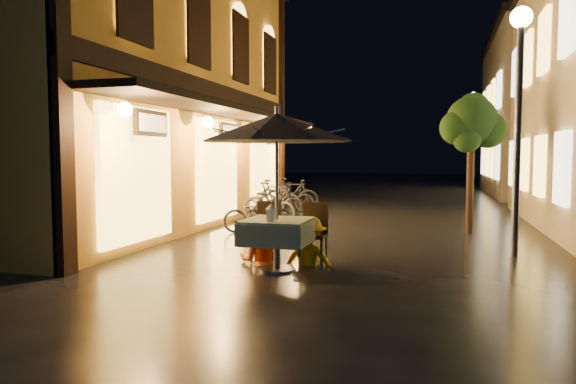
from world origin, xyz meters
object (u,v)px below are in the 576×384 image
(streetlamp_near, at_px, (519,86))
(bicycle_0, at_px, (258,214))
(person_orange, at_px, (261,215))
(person_yellow, at_px, (310,218))
(patio_umbrella, at_px, (277,128))
(table_lantern, at_px, (271,212))
(cafe_table, at_px, (277,232))

(streetlamp_near, height_order, bicycle_0, streetlamp_near)
(person_orange, distance_m, person_yellow, 0.79)
(patio_umbrella, xyz_separation_m, table_lantern, (0.00, -0.27, -1.23))
(streetlamp_near, xyz_separation_m, person_orange, (-4.02, -1.73, -2.15))
(person_orange, bearing_deg, patio_umbrella, 124.52)
(person_yellow, xyz_separation_m, bicycle_0, (-1.93, 3.00, -0.33))
(bicycle_0, bearing_deg, cafe_table, 178.75)
(table_lantern, distance_m, person_yellow, 0.94)
(person_orange, bearing_deg, streetlamp_near, -162.11)
(bicycle_0, bearing_deg, table_lantern, 177.28)
(patio_umbrella, bearing_deg, table_lantern, -90.00)
(streetlamp_near, relative_size, bicycle_0, 2.68)
(person_orange, xyz_separation_m, person_yellow, (0.78, 0.09, -0.02))
(table_lantern, bearing_deg, patio_umbrella, 90.00)
(cafe_table, bearing_deg, patio_umbrella, 0.00)
(cafe_table, bearing_deg, bicycle_0, 113.64)
(cafe_table, relative_size, bicycle_0, 0.63)
(streetlamp_near, height_order, person_yellow, streetlamp_near)
(person_orange, bearing_deg, cafe_table, 124.52)
(cafe_table, bearing_deg, table_lantern, -90.00)
(person_yellow, bearing_deg, cafe_table, 58.68)
(streetlamp_near, height_order, cafe_table, streetlamp_near)
(streetlamp_near, xyz_separation_m, cafe_table, (-3.60, -2.23, -2.33))
(patio_umbrella, xyz_separation_m, person_orange, (-0.42, 0.50, -1.38))
(cafe_table, distance_m, person_yellow, 0.71)
(patio_umbrella, height_order, table_lantern, patio_umbrella)
(cafe_table, relative_size, table_lantern, 3.96)
(cafe_table, bearing_deg, person_yellow, 58.29)
(table_lantern, height_order, person_orange, person_orange)
(person_yellow, bearing_deg, patio_umbrella, 58.68)
(streetlamp_near, bearing_deg, bicycle_0, 165.33)
(streetlamp_near, distance_m, patio_umbrella, 4.31)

